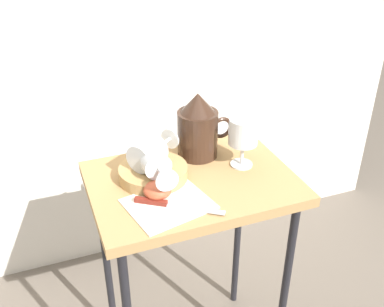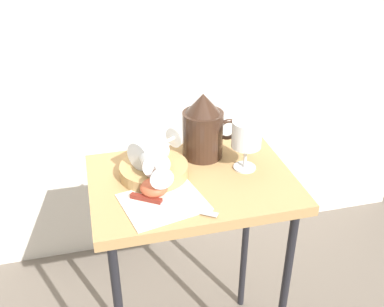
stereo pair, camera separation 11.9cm
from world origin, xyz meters
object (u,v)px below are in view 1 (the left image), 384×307
(wine_glass_tipped_near, at_px, (148,153))
(apple_half_left, at_px, (157,190))
(pitcher, at_px, (198,131))
(knife, at_px, (166,204))
(basket_tray, at_px, (153,173))
(table, at_px, (192,204))
(wine_glass_tipped_far, at_px, (155,162))
(wine_glass_upright, at_px, (243,134))

(wine_glass_tipped_near, bearing_deg, apple_half_left, -94.48)
(wine_glass_tipped_near, height_order, apple_half_left, wine_glass_tipped_near)
(pitcher, xyz_separation_m, apple_half_left, (-0.18, -0.17, -0.06))
(apple_half_left, distance_m, knife, 0.05)
(basket_tray, distance_m, apple_half_left, 0.09)
(table, relative_size, pitcher, 3.69)
(table, height_order, pitcher, pitcher)
(table, xyz_separation_m, basket_tray, (-0.10, 0.04, 0.10))
(pitcher, relative_size, wine_glass_tipped_far, 1.40)
(table, distance_m, wine_glass_tipped_far, 0.19)
(table, distance_m, basket_tray, 0.15)
(pitcher, bearing_deg, wine_glass_tipped_near, -158.72)
(wine_glass_upright, height_order, knife, wine_glass_upright)
(table, bearing_deg, pitcher, 61.64)
(pitcher, height_order, apple_half_left, pitcher)
(knife, bearing_deg, apple_half_left, 99.03)
(table, xyz_separation_m, wine_glass_tipped_far, (-0.10, 0.01, 0.16))
(table, distance_m, pitcher, 0.21)
(apple_half_left, relative_size, knife, 0.36)
(wine_glass_tipped_near, xyz_separation_m, knife, (-0.00, -0.15, -0.07))
(wine_glass_tipped_far, bearing_deg, knife, -92.89)
(pitcher, relative_size, wine_glass_tipped_near, 1.24)
(knife, bearing_deg, table, 41.92)
(basket_tray, distance_m, wine_glass_tipped_near, 0.06)
(wine_glass_tipped_near, relative_size, apple_half_left, 2.20)
(pitcher, bearing_deg, knife, -128.62)
(apple_half_left, bearing_deg, knife, -80.97)
(table, relative_size, basket_tray, 3.87)
(wine_glass_tipped_far, distance_m, knife, 0.12)
(wine_glass_upright, xyz_separation_m, apple_half_left, (-0.27, -0.07, -0.08))
(wine_glass_tipped_near, bearing_deg, basket_tray, -53.16)
(apple_half_left, bearing_deg, wine_glass_tipped_near, 85.52)
(table, distance_m, knife, 0.17)
(wine_glass_tipped_near, relative_size, wine_glass_tipped_far, 1.13)
(table, distance_m, wine_glass_tipped_near, 0.20)
(basket_tray, height_order, wine_glass_tipped_near, wine_glass_tipped_near)
(basket_tray, xyz_separation_m, knife, (-0.01, -0.14, -0.01))
(pitcher, bearing_deg, basket_tray, -154.53)
(apple_half_left, bearing_deg, table, 24.57)
(wine_glass_upright, relative_size, knife, 0.73)
(wine_glass_tipped_far, height_order, knife, wine_glass_tipped_far)
(wine_glass_upright, bearing_deg, wine_glass_tipped_near, 172.67)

